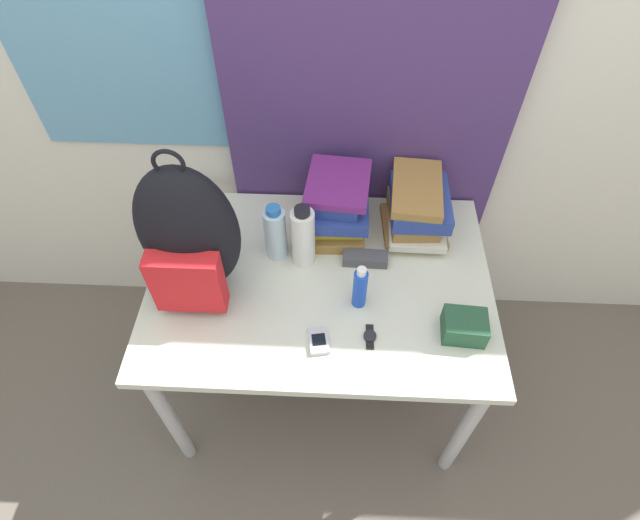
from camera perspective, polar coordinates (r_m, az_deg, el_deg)
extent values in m
plane|color=#665B51|center=(2.11, -0.53, -23.03)|extent=(12.00, 12.00, 0.00)
cube|color=silver|center=(1.66, 0.81, 22.81)|extent=(6.00, 0.05, 2.50)
cube|color=#66A3C6|center=(1.69, -16.02, 23.39)|extent=(1.10, 0.01, 0.80)
cube|color=#4C336B|center=(1.62, 6.09, 21.69)|extent=(0.95, 0.04, 2.50)
cube|color=beige|center=(1.65, 0.00, -2.53)|extent=(1.12, 0.79, 0.03)
cylinder|color=#B2B2B7|center=(1.88, -16.79, -16.89)|extent=(0.05, 0.05, 0.69)
cylinder|color=#B2B2B7|center=(1.86, 16.10, -18.26)|extent=(0.05, 0.05, 0.69)
cylinder|color=#B2B2B7|center=(2.21, -12.78, -0.50)|extent=(0.05, 0.05, 0.69)
cylinder|color=#B2B2B7|center=(2.19, 13.74, -1.43)|extent=(0.05, 0.05, 0.69)
ellipsoid|color=black|center=(1.50, -14.76, 3.15)|extent=(0.30, 0.19, 0.48)
cube|color=red|center=(1.50, -14.92, -2.47)|extent=(0.21, 0.07, 0.22)
torus|color=black|center=(1.33, -16.95, 10.53)|extent=(0.09, 0.01, 0.09)
cube|color=olive|center=(1.78, 1.56, 4.34)|extent=(0.21, 0.27, 0.04)
cube|color=yellow|center=(1.76, 1.60, 5.65)|extent=(0.20, 0.24, 0.05)
cube|color=navy|center=(1.71, 2.08, 6.57)|extent=(0.20, 0.27, 0.05)
cube|color=navy|center=(1.69, 1.81, 8.11)|extent=(0.19, 0.26, 0.05)
cube|color=#6B2370|center=(1.65, 2.09, 8.78)|extent=(0.23, 0.26, 0.03)
cube|color=olive|center=(1.81, 10.60, 3.79)|extent=(0.23, 0.23, 0.03)
cube|color=silver|center=(1.79, 10.87, 4.34)|extent=(0.20, 0.27, 0.03)
cube|color=olive|center=(1.76, 10.59, 5.25)|extent=(0.17, 0.24, 0.05)
cube|color=navy|center=(1.72, 11.35, 6.53)|extent=(0.19, 0.25, 0.06)
cube|color=olive|center=(1.70, 11.03, 7.98)|extent=(0.18, 0.29, 0.03)
cylinder|color=silver|center=(1.64, -5.10, 3.00)|extent=(0.07, 0.07, 0.19)
cylinder|color=#286BB7|center=(1.57, -5.38, 5.66)|extent=(0.05, 0.05, 0.02)
cylinder|color=white|center=(1.61, -1.94, 2.56)|extent=(0.08, 0.08, 0.22)
cylinder|color=black|center=(1.52, -2.06, 5.58)|extent=(0.05, 0.05, 0.02)
cylinder|color=blue|center=(1.53, 4.58, -3.30)|extent=(0.04, 0.04, 0.15)
cylinder|color=white|center=(1.46, 4.78, -1.33)|extent=(0.03, 0.03, 0.02)
cube|color=#B7BCC6|center=(1.50, -0.15, -9.23)|extent=(0.07, 0.10, 0.02)
cube|color=black|center=(1.49, -0.15, -9.07)|extent=(0.05, 0.05, 0.00)
cube|color=#47474C|center=(1.68, 5.17, 0.18)|extent=(0.15, 0.06, 0.04)
cube|color=#234C33|center=(1.55, 16.17, -7.30)|extent=(0.13, 0.11, 0.08)
cube|color=black|center=(1.52, 5.71, -8.73)|extent=(0.02, 0.09, 0.00)
cylinder|color=#232328|center=(1.52, 5.73, -8.65)|extent=(0.04, 0.04, 0.01)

